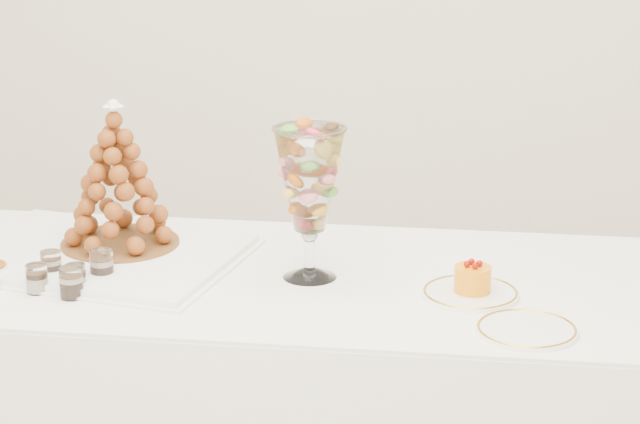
# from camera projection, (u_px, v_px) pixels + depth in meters

# --- Properties ---
(buffet_table) EXTENTS (2.03, 0.83, 0.77)m
(buffet_table) POSITION_uv_depth(u_px,v_px,m) (239.00, 417.00, 3.12)
(buffet_table) COLOR white
(buffet_table) RESTS_ON ground
(lace_tray) EXTENTS (0.74, 0.61, 0.02)m
(lace_tray) POSITION_uv_depth(u_px,v_px,m) (98.00, 255.00, 3.09)
(lace_tray) COLOR white
(lace_tray) RESTS_ON buffet_table
(macaron_vase) EXTENTS (0.17, 0.17, 0.37)m
(macaron_vase) POSITION_uv_depth(u_px,v_px,m) (309.00, 181.00, 2.91)
(macaron_vase) COLOR white
(macaron_vase) RESTS_ON buffet_table
(cake_plate) EXTENTS (0.22, 0.22, 0.01)m
(cake_plate) POSITION_uv_depth(u_px,v_px,m) (470.00, 294.00, 2.86)
(cake_plate) COLOR white
(cake_plate) RESTS_ON buffet_table
(spare_plate) EXTENTS (0.22, 0.22, 0.01)m
(spare_plate) POSITION_uv_depth(u_px,v_px,m) (527.00, 330.00, 2.66)
(spare_plate) COLOR white
(spare_plate) RESTS_ON buffet_table
(verrine_a) EXTENTS (0.06, 0.06, 0.07)m
(verrine_a) POSITION_uv_depth(u_px,v_px,m) (51.00, 265.00, 2.96)
(verrine_a) COLOR white
(verrine_a) RESTS_ON buffet_table
(verrine_b) EXTENTS (0.05, 0.05, 0.06)m
(verrine_b) POSITION_uv_depth(u_px,v_px,m) (76.00, 278.00, 2.88)
(verrine_b) COLOR white
(verrine_b) RESTS_ON buffet_table
(verrine_c) EXTENTS (0.06, 0.06, 0.08)m
(verrine_c) POSITION_uv_depth(u_px,v_px,m) (102.00, 266.00, 2.94)
(verrine_c) COLOR white
(verrine_c) RESTS_ON buffet_table
(verrine_d) EXTENTS (0.06, 0.06, 0.07)m
(verrine_d) POSITION_uv_depth(u_px,v_px,m) (37.00, 279.00, 2.87)
(verrine_d) COLOR white
(verrine_d) RESTS_ON buffet_table
(verrine_e) EXTENTS (0.06, 0.06, 0.07)m
(verrine_e) POSITION_uv_depth(u_px,v_px,m) (71.00, 283.00, 2.84)
(verrine_e) COLOR white
(verrine_e) RESTS_ON buffet_table
(croquembouche) EXTENTS (0.30, 0.30, 0.37)m
(croquembouche) POSITION_uv_depth(u_px,v_px,m) (117.00, 175.00, 3.08)
(croquembouche) COLOR brown
(croquembouche) RESTS_ON lace_tray
(mousse_cake) EXTENTS (0.09, 0.09, 0.07)m
(mousse_cake) POSITION_uv_depth(u_px,v_px,m) (473.00, 278.00, 2.85)
(mousse_cake) COLOR orange
(mousse_cake) RESTS_ON cake_plate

